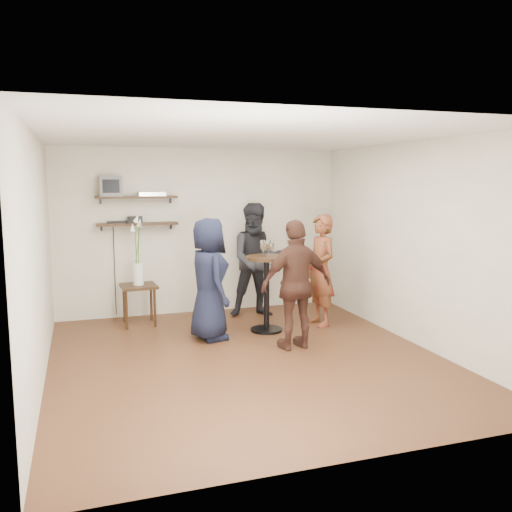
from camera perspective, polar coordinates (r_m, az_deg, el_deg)
The scene contains 18 objects.
room at distance 6.24m, azimuth -0.93°, elevation 0.58°, with size 4.58×5.08×2.68m.
shelf_upper at distance 8.33m, azimuth -12.47°, elevation 6.06°, with size 1.20×0.25×0.04m, color black.
shelf_lower at distance 8.36m, azimuth -12.38°, elevation 3.32°, with size 1.20×0.25×0.04m, color black.
crt_monitor at distance 8.30m, azimuth -15.07°, elevation 7.12°, with size 0.32×0.30×0.30m, color #59595B.
dvd_deck at distance 8.36m, azimuth -10.91°, elevation 6.44°, with size 0.40×0.24×0.06m, color silver.
radio at distance 8.35m, azimuth -12.64°, elevation 3.77°, with size 0.22×0.10×0.10m, color black.
power_strip at distance 8.38m, azimuth -14.43°, elevation 3.49°, with size 0.30×0.05×0.03m, color black.
side_table at distance 8.07m, azimuth -12.24°, elevation -3.67°, with size 0.53×0.53×0.60m.
vase_lilies at distance 8.00m, azimuth -12.33°, elevation -0.67°, with size 0.20×0.21×1.04m.
drinks_table at distance 7.54m, azimuth 1.12°, elevation -2.88°, with size 0.58×0.58×1.06m.
wine_glass_fl at distance 7.40m, azimuth 0.81°, elevation 0.96°, with size 0.07×0.07×0.20m.
wine_glass_fr at distance 7.44m, azimuth 1.69°, elevation 0.93°, with size 0.06×0.06×0.19m.
wine_glass_bl at distance 7.52m, azimuth 0.71°, elevation 1.15°, with size 0.07×0.07×0.21m.
wine_glass_br at distance 7.48m, azimuth 1.34°, elevation 1.13°, with size 0.07×0.07×0.22m.
person_plaid at distance 7.90m, azimuth 6.83°, elevation -1.50°, with size 0.59×0.39×1.62m, color red.
person_dark at distance 8.34m, azimuth 0.10°, elevation -0.45°, with size 0.85×0.67×1.76m, color black.
person_navy at distance 7.17m, azimuth -5.00°, elevation -2.44°, with size 0.79×0.51×1.62m, color black.
person_brown at distance 6.76m, azimuth 4.28°, elevation -3.04°, with size 0.95×0.40×1.63m, color #3F231B.
Camera 1 is at (-1.82, -5.91, 2.11)m, focal length 38.00 mm.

